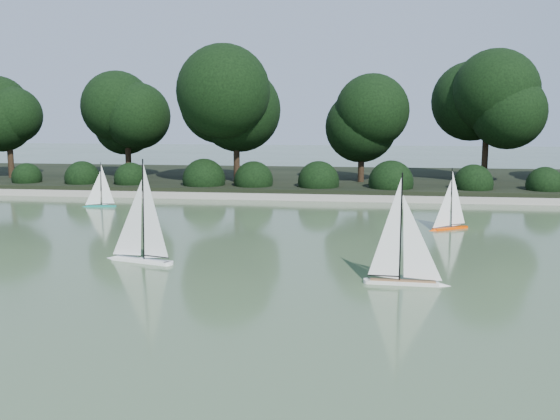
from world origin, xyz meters
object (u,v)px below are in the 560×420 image
object	(u,v)px
sailboat_white_b	(410,266)
sailboat_orange	(447,219)
sailboat_white_a	(136,245)
sailboat_teal	(98,199)

from	to	relation	value
sailboat_white_b	sailboat_orange	bearing A→B (deg)	76.00
sailboat_white_a	sailboat_orange	world-z (taller)	sailboat_white_a
sailboat_white_a	sailboat_teal	distance (m)	6.74
sailboat_white_b	sailboat_teal	size ratio (longest dim) A/B	1.38
sailboat_white_a	sailboat_orange	xyz separation A→B (m)	(5.69, 3.72, -0.07)
sailboat_orange	sailboat_teal	distance (m)	9.21
sailboat_white_b	sailboat_orange	world-z (taller)	sailboat_white_b
sailboat_white_a	sailboat_white_b	world-z (taller)	sailboat_white_a
sailboat_teal	sailboat_orange	bearing A→B (deg)	-13.71
sailboat_white_b	sailboat_white_a	bearing A→B (deg)	169.10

